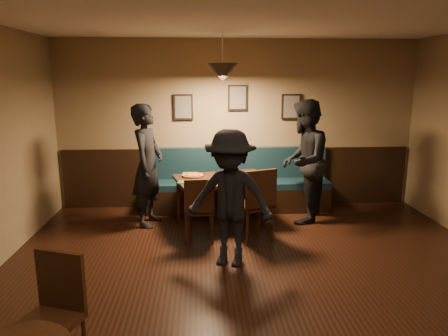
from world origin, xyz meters
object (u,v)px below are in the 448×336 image
booth_bench (238,181)px  dining_table (223,201)px  chair_near_left (199,208)px  cafe_chair_far (47,321)px  diner_left (148,166)px  diner_right (304,162)px  soda_glass (264,177)px  diner_front (230,199)px  chair_near_right (254,203)px  tabasco_bottle (255,174)px

booth_bench → dining_table: size_ratio=2.22×
chair_near_left → cafe_chair_far: (-1.09, -2.62, 0.02)m
booth_bench → diner_left: diner_left is taller
diner_right → cafe_chair_far: bearing=-14.8°
soda_glass → cafe_chair_far: cafe_chair_far is taller
dining_table → chair_near_left: chair_near_left is taller
chair_near_left → soda_glass: chair_near_left is taller
chair_near_left → diner_right: (1.59, 0.69, 0.49)m
diner_front → cafe_chair_far: 2.37m
diner_front → soda_glass: (0.56, 1.09, -0.01)m
chair_near_right → diner_right: bearing=18.7°
booth_bench → tabasco_bottle: size_ratio=24.39×
dining_table → diner_left: (-1.11, 0.07, 0.55)m
dining_table → diner_right: 1.37m
booth_bench → cafe_chair_far: size_ratio=3.23×
soda_glass → diner_right: bearing=29.8°
soda_glass → tabasco_bottle: bearing=114.3°
soda_glass → dining_table: bearing=154.8°
dining_table → diner_right: diner_right is taller
chair_near_left → cafe_chair_far: 2.84m
booth_bench → chair_near_right: bearing=-85.7°
diner_front → soda_glass: size_ratio=11.23×
soda_glass → chair_near_right: bearing=-120.1°
diner_left → diner_front: (1.12, -1.43, -0.10)m
booth_bench → soda_glass: size_ratio=20.84×
dining_table → diner_left: bearing=161.9°
chair_near_left → chair_near_right: size_ratio=0.88×
chair_near_right → diner_front: 0.92m
diner_left → cafe_chair_far: 3.32m
dining_table → booth_bench: bearing=51.8°
dining_table → chair_near_right: bearing=-70.5°
diner_left → diner_front: diner_left is taller
dining_table → diner_front: diner_front is taller
dining_table → diner_right: (1.24, 0.11, 0.57)m
dining_table → cafe_chair_far: cafe_chair_far is taller
diner_right → diner_left: bearing=-64.9°
diner_left → tabasco_bottle: 1.60m
chair_near_right → cafe_chair_far: (-1.84, -2.62, -0.04)m
diner_left → diner_front: bearing=-129.1°
dining_table → chair_near_left: 0.69m
chair_near_left → diner_left: diner_left is taller
diner_right → booth_bench: bearing=-97.2°
dining_table → tabasco_bottle: 0.64m
soda_glass → diner_front: bearing=-117.2°
tabasco_bottle → cafe_chair_far: cafe_chair_far is taller
dining_table → tabasco_bottle: (0.48, -0.06, 0.42)m
tabasco_bottle → soda_glass: bearing=-65.7°
diner_left → diner_right: 2.34m
booth_bench → diner_left: bearing=-156.5°
diner_right → tabasco_bottle: size_ratio=15.19×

